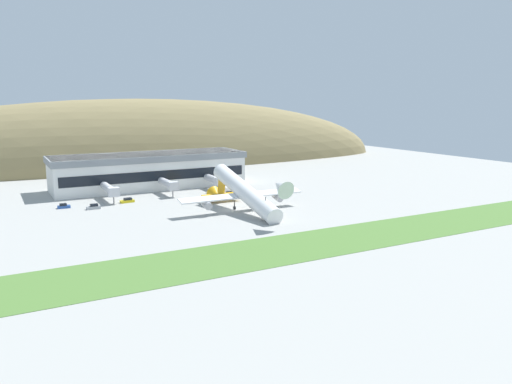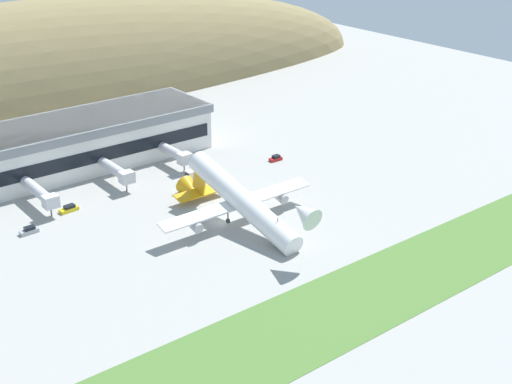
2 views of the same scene
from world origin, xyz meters
TOP-DOWN VIEW (x-y plane):
  - ground_plane at (0.00, 0.00)m, footprint 367.25×367.25m
  - grass_strip_foreground at (0.00, -41.61)m, footprint 330.53×20.38m
  - hill_backdrop at (4.93, 118.69)m, footprint 297.40×54.22m
  - terminal_building at (-9.33, 51.75)m, footprint 72.43×22.25m
  - jetway_0 at (-28.73, 32.11)m, footprint 3.38×16.45m
  - jetway_1 at (-8.17, 33.11)m, footprint 3.38×14.54m
  - jetway_2 at (9.90, 34.05)m, footprint 3.38×12.78m
  - cargo_airplane at (3.19, -3.01)m, footprint 39.93×47.95m
  - service_car_0 at (-43.94, 27.54)m, footprint 3.80×1.85m
  - service_car_1 at (34.18, 21.80)m, footprint 3.65×1.79m
  - service_car_2 at (-24.36, 26.83)m, footprint 4.60×2.21m
  - service_car_3 at (-36.03, 21.78)m, footprint 4.15×1.76m
  - fuel_truck at (10.90, 24.38)m, footprint 8.09×2.31m
  - traffic_cone_0 at (0.43, 14.13)m, footprint 0.52×0.52m

SIDE VIEW (x-z plane):
  - ground_plane at x=0.00m, z-range 0.00..0.00m
  - hill_backdrop at x=4.93m, z-range -33.76..33.76m
  - grass_strip_foreground at x=0.00m, z-range 0.00..0.08m
  - traffic_cone_0 at x=0.43m, z-range -0.01..0.57m
  - service_car_0 at x=-43.94m, z-range -0.13..1.36m
  - service_car_2 at x=-24.36m, z-range -0.13..1.39m
  - service_car_1 at x=34.18m, z-range -0.13..1.41m
  - service_car_3 at x=-36.03m, z-range -0.14..1.47m
  - fuel_truck at x=10.90m, z-range -0.05..3.04m
  - jetway_2 at x=9.90m, z-range 1.28..6.71m
  - jetway_1 at x=-8.17m, z-range 1.28..6.71m
  - jetway_0 at x=-28.73m, z-range 1.28..6.71m
  - cargo_airplane at x=3.19m, z-range -2.11..13.59m
  - terminal_building at x=-9.33m, z-range 0.86..13.84m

